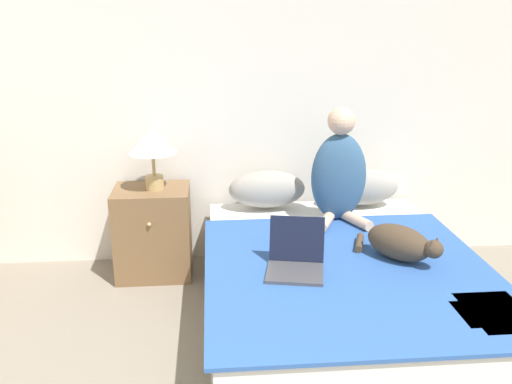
{
  "coord_description": "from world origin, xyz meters",
  "views": [
    {
      "loc": [
        -0.43,
        -0.24,
        1.78
      ],
      "look_at": [
        -0.18,
        2.71,
        0.82
      ],
      "focal_mm": 38.0,
      "sensor_mm": 36.0,
      "label": 1
    }
  ],
  "objects": [
    {
      "name": "wall_back",
      "position": [
        0.0,
        3.66,
        1.27
      ],
      "size": [
        6.2,
        0.05,
        2.55
      ],
      "color": "silver",
      "rests_on": "ground_plane"
    },
    {
      "name": "bed",
      "position": [
        0.31,
        2.57,
        0.23
      ],
      "size": [
        1.58,
        2.03,
        0.47
      ],
      "color": "#9E998E",
      "rests_on": "ground_plane"
    },
    {
      "name": "pillow_near",
      "position": [
        -0.04,
        3.44,
        0.6
      ],
      "size": [
        0.55,
        0.26,
        0.27
      ],
      "color": "gray",
      "rests_on": "bed"
    },
    {
      "name": "pillow_far",
      "position": [
        0.65,
        3.44,
        0.6
      ],
      "size": [
        0.55,
        0.26,
        0.27
      ],
      "color": "gray",
      "rests_on": "bed"
    },
    {
      "name": "person_sitting",
      "position": [
        0.41,
        3.15,
        0.79
      ],
      "size": [
        0.38,
        0.36,
        0.76
      ],
      "color": "#33567A",
      "rests_on": "bed"
    },
    {
      "name": "cat_tabby",
      "position": [
        0.62,
        2.49,
        0.57
      ],
      "size": [
        0.42,
        0.51,
        0.2
      ],
      "rotation": [
        0.0,
        0.0,
        -0.85
      ],
      "color": "#473828",
      "rests_on": "bed"
    },
    {
      "name": "laptop_open",
      "position": [
        0.01,
        2.4,
        0.52
      ],
      "size": [
        0.36,
        0.36,
        0.27
      ],
      "rotation": [
        0.0,
        0.0,
        -0.2
      ],
      "color": "#424247",
      "rests_on": "bed"
    },
    {
      "name": "nightstand",
      "position": [
        -0.85,
        3.38,
        0.32
      ],
      "size": [
        0.52,
        0.44,
        0.64
      ],
      "color": "brown",
      "rests_on": "ground_plane"
    },
    {
      "name": "table_lamp",
      "position": [
        -0.82,
        3.37,
        0.96
      ],
      "size": [
        0.32,
        0.32,
        0.42
      ],
      "color": "tan",
      "rests_on": "nightstand"
    }
  ]
}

